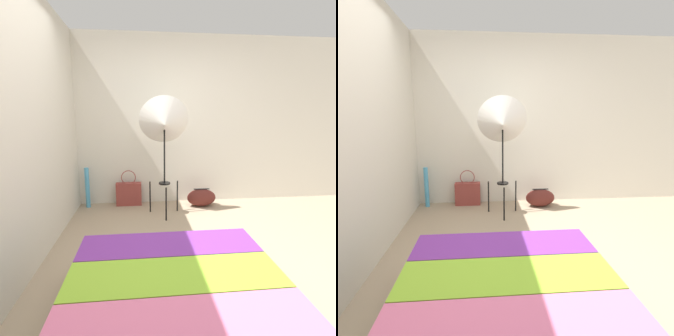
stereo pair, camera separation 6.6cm
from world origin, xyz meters
The scene contains 8 objects.
ground_plane centered at (0.00, 0.00, 0.00)m, with size 14.00×14.00×0.00m, color gray.
wall_back centered at (0.00, 2.09, 1.30)m, with size 8.00×0.05×2.60m.
wall_side_left centered at (-1.33, 1.00, 1.30)m, with size 0.05×8.00×2.60m.
bed centered at (-0.13, -0.76, 0.19)m, with size 1.50×1.84×0.38m.
photo_umbrella centered at (-0.02, 1.48, 1.29)m, with size 0.69×0.45×1.66m.
tote_bag centered at (-0.54, 1.94, 0.19)m, with size 0.39×0.13×0.56m.
duffel_bag centered at (0.59, 1.78, 0.13)m, with size 0.45×0.27×0.28m.
paper_roll centered at (-1.16, 1.90, 0.31)m, with size 0.07×0.07×0.62m.
Camera 1 is at (-0.35, -2.07, 1.39)m, focal length 28.00 mm.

